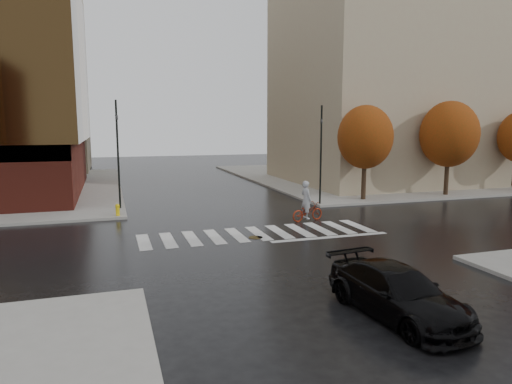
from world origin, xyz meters
TOP-DOWN VIEW (x-y plane):
  - ground at (0.00, 0.00)m, footprint 120.00×120.00m
  - sidewalk_ne at (21.00, 21.00)m, footprint 30.00×30.00m
  - crosswalk at (0.00, 0.50)m, footprint 12.00×3.00m
  - building_ne_tan at (17.00, 17.00)m, footprint 16.00×16.00m
  - building_nw_far at (-16.00, 37.00)m, footprint 14.00×12.00m
  - tree_ne_a at (10.00, 7.40)m, footprint 3.80×3.80m
  - tree_ne_b at (17.00, 7.40)m, footprint 4.20×4.20m
  - sedan at (0.59, -9.99)m, footprint 2.45×4.96m
  - cyclist at (3.49, 2.50)m, footprint 2.08×1.09m
  - traffic_light_nw at (-6.30, 9.00)m, footprint 0.20×0.18m
  - traffic_light_ne at (6.30, 6.66)m, footprint 0.13×0.16m
  - fire_hydrant at (-6.50, 6.50)m, footprint 0.24×0.24m
  - manhole at (-0.39, -0.26)m, footprint 0.89×0.89m

SIDE VIEW (x-z plane):
  - ground at x=0.00m, z-range 0.00..0.00m
  - crosswalk at x=0.00m, z-range 0.00..0.01m
  - manhole at x=-0.39m, z-range 0.00..0.01m
  - sidewalk_ne at x=21.00m, z-range 0.00..0.15m
  - fire_hydrant at x=-6.50m, z-range 0.18..0.86m
  - sedan at x=0.59m, z-range 0.00..1.39m
  - cyclist at x=3.49m, z-range -0.36..1.89m
  - traffic_light_ne at x=6.30m, z-range 0.51..6.89m
  - traffic_light_nw at x=-6.30m, z-range 0.55..7.20m
  - tree_ne_a at x=10.00m, z-range 1.20..7.71m
  - tree_ne_b at x=17.00m, z-range 1.17..8.07m
  - building_ne_tan at x=17.00m, z-range 0.15..18.15m
  - building_nw_far at x=-16.00m, z-range 0.15..20.15m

